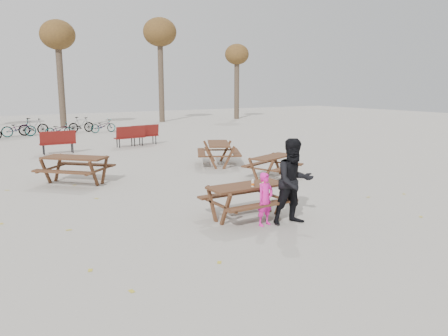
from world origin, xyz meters
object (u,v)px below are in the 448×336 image
soda_bottle (253,184)px  picnic_table_east (273,167)px  picnic_table_north (75,170)px  food_tray (264,184)px  main_picnic_table (247,193)px  child (265,199)px  adult (294,182)px  picnic_table_far (219,154)px

soda_bottle → picnic_table_east: 4.69m
picnic_table_north → food_tray: bearing=-19.7°
main_picnic_table → child: size_ratio=1.55×
main_picnic_table → adult: 1.13m
adult → picnic_table_east: 4.82m
main_picnic_table → food_tray: food_tray is taller
food_tray → soda_bottle: bearing=-176.8°
adult → picnic_table_far: adult is taller
soda_bottle → child: 0.50m
picnic_table_east → picnic_table_north: size_ratio=0.86×
child → picnic_table_east: (3.16, 3.82, -0.22)m
food_tray → soda_bottle: size_ratio=1.06×
main_picnic_table → picnic_table_east: (3.20, 3.18, -0.23)m
food_tray → picnic_table_far: (2.56, 6.33, -0.37)m
child → picnic_table_east: bearing=40.4°
child → picnic_table_far: bearing=57.2°
soda_bottle → picnic_table_far: (2.89, 6.34, -0.43)m
picnic_table_far → main_picnic_table: bearing=-177.9°
picnic_table_north → adult: bearing=-19.7°
soda_bottle → picnic_table_north: soda_bottle is taller
child → adult: 0.73m
picnic_table_far → picnic_table_east: bearing=-146.6°
adult → picnic_table_far: (2.26, 6.99, -0.52)m
adult → picnic_table_north: adult is taller
main_picnic_table → food_tray: bearing=-31.0°
child → picnic_table_north: size_ratio=0.60×
main_picnic_table → child: bearing=-86.2°
soda_bottle → picnic_table_east: bearing=46.8°
soda_bottle → picnic_table_far: size_ratio=0.09×
food_tray → soda_bottle: soda_bottle is taller
picnic_table_far → food_tray: bearing=-174.6°
main_picnic_table → picnic_table_far: (2.89, 6.13, -0.17)m
picnic_table_north → picnic_table_far: size_ratio=0.99×
adult → picnic_table_east: size_ratio=1.12×
child → picnic_table_north: child is taller
picnic_table_east → picnic_table_far: (-0.31, 2.94, 0.06)m
soda_bottle → picnic_table_far: bearing=65.5°
adult → picnic_table_far: size_ratio=0.96×
food_tray → soda_bottle: (-0.33, -0.02, 0.05)m
main_picnic_table → picnic_table_north: bearing=113.6°
soda_bottle → picnic_table_north: 6.43m
food_tray → adult: adult is taller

